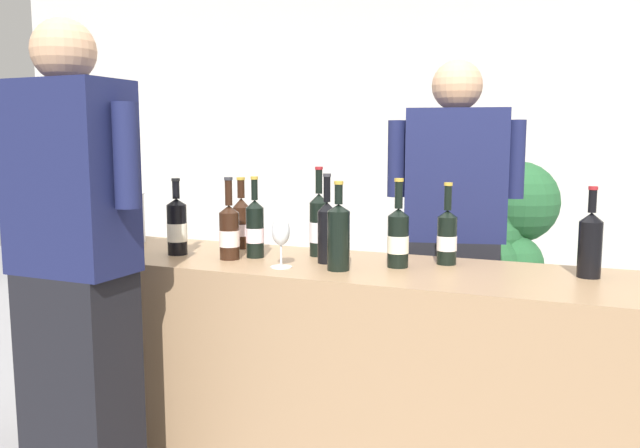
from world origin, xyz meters
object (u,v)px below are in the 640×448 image
(potted_shrub, at_px, (501,243))
(wine_bottle_1, at_px, (254,229))
(wine_bottle_7, at_px, (319,225))
(wine_bottle_2, at_px, (338,235))
(wine_bottle_5, at_px, (241,222))
(wine_bottle_8, at_px, (447,236))
(person_guest, at_px, (76,290))
(person_server, at_px, (452,260))
(wine_bottle_9, at_px, (177,227))
(ice_bucket, at_px, (122,217))
(wine_glass, at_px, (281,234))
(wine_bottle_4, at_px, (590,243))
(wine_bottle_0, at_px, (229,232))
(wine_bottle_3, at_px, (398,237))
(wine_bottle_6, at_px, (327,230))

(potted_shrub, bearing_deg, wine_bottle_1, -122.03)
(wine_bottle_1, relative_size, wine_bottle_7, 0.90)
(wine_bottle_2, xyz_separation_m, wine_bottle_5, (-0.56, 0.28, -0.01))
(wine_bottle_8, bearing_deg, person_guest, -145.43)
(person_server, height_order, potted_shrub, person_server)
(wine_bottle_7, xyz_separation_m, wine_bottle_9, (-0.55, -0.19, -0.01))
(wine_bottle_1, distance_m, ice_bucket, 0.75)
(wine_bottle_2, xyz_separation_m, person_server, (0.29, 0.68, -0.19))
(wine_bottle_9, xyz_separation_m, wine_glass, (0.52, -0.08, 0.01))
(wine_bottle_1, xyz_separation_m, wine_bottle_4, (1.24, 0.11, 0.00))
(wine_bottle_0, height_order, wine_bottle_4, wine_bottle_0)
(wine_bottle_3, xyz_separation_m, wine_bottle_7, (-0.36, 0.10, 0.01))
(person_server, bearing_deg, wine_bottle_7, -136.57)
(wine_bottle_3, height_order, wine_glass, wine_bottle_3)
(wine_bottle_6, bearing_deg, potted_shrub, 68.77)
(wine_bottle_8, height_order, ice_bucket, wine_bottle_8)
(person_server, bearing_deg, wine_glass, -125.05)
(wine_bottle_1, xyz_separation_m, wine_bottle_8, (0.74, 0.15, -0.01))
(wine_bottle_5, bearing_deg, wine_bottle_1, -48.12)
(wine_bottle_3, height_order, person_guest, person_guest)
(wine_bottle_4, bearing_deg, potted_shrub, 109.58)
(wine_bottle_3, relative_size, wine_bottle_7, 0.91)
(ice_bucket, distance_m, potted_shrub, 1.98)
(wine_bottle_5, xyz_separation_m, person_guest, (-0.20, -0.78, -0.15))
(wine_bottle_5, bearing_deg, wine_bottle_0, -71.35)
(ice_bucket, height_order, person_server, person_server)
(wine_bottle_8, bearing_deg, wine_bottle_9, -168.69)
(wine_bottle_6, relative_size, person_server, 0.20)
(wine_bottle_7, distance_m, potted_shrub, 1.33)
(wine_bottle_0, relative_size, wine_bottle_2, 1.00)
(wine_bottle_6, height_order, ice_bucket, wine_bottle_6)
(wine_bottle_0, distance_m, wine_bottle_7, 0.36)
(wine_bottle_2, xyz_separation_m, wine_bottle_7, (-0.18, 0.24, 0.00))
(wine_bottle_6, distance_m, wine_glass, 0.19)
(wine_bottle_5, distance_m, wine_bottle_7, 0.39)
(wine_bottle_9, distance_m, ice_bucket, 0.44)
(wine_bottle_6, bearing_deg, wine_glass, -130.18)
(wine_bottle_0, relative_size, wine_bottle_6, 0.95)
(wine_bottle_6, distance_m, person_server, 0.71)
(wine_bottle_3, distance_m, person_server, 0.58)
(wine_bottle_1, distance_m, wine_bottle_6, 0.31)
(wine_bottle_3, relative_size, wine_bottle_9, 1.05)
(wine_bottle_7, bearing_deg, wine_bottle_4, -1.50)
(wine_bottle_8, height_order, wine_bottle_9, wine_bottle_9)
(wine_glass, relative_size, person_guest, 0.11)
(wine_bottle_0, height_order, wine_glass, wine_bottle_0)
(wine_bottle_1, relative_size, person_server, 0.19)
(wine_bottle_7, xyz_separation_m, ice_bucket, (-0.97, -0.03, -0.01))
(wine_glass, height_order, ice_bucket, ice_bucket)
(wine_bottle_3, distance_m, wine_bottle_8, 0.20)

